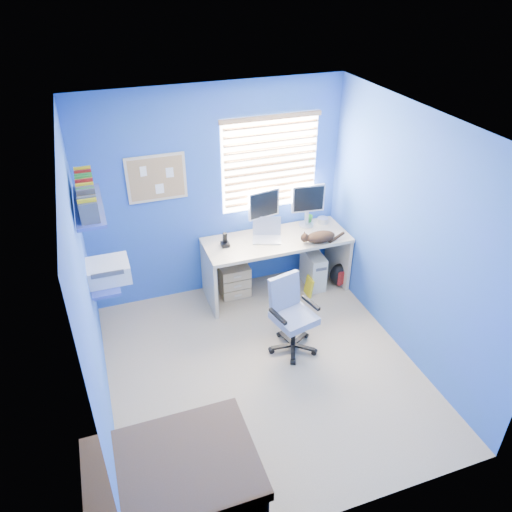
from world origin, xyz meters
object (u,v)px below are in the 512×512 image
object	(u,v)px
laptop	(267,232)
office_chair	(291,324)
desk	(276,265)
cat	(321,237)
tower_pc	(313,269)

from	to	relation	value
laptop	office_chair	size ratio (longest dim) A/B	0.40
desk	office_chair	bearing A→B (deg)	-102.52
desk	laptop	size ratio (longest dim) A/B	5.20
laptop	cat	bearing A→B (deg)	-3.75
cat	office_chair	xyz separation A→B (m)	(-0.68, -0.79, -0.50)
laptop	office_chair	bearing A→B (deg)	-76.25
cat	tower_pc	world-z (taller)	cat
cat	office_chair	bearing A→B (deg)	-123.66
laptop	office_chair	distance (m)	1.17
desk	cat	world-z (taller)	cat
office_chair	laptop	bearing A→B (deg)	84.09
tower_pc	office_chair	xyz separation A→B (m)	(-0.72, -0.99, 0.08)
cat	desk	bearing A→B (deg)	160.05
tower_pc	laptop	bearing A→B (deg)	178.93
cat	tower_pc	bearing A→B (deg)	86.62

